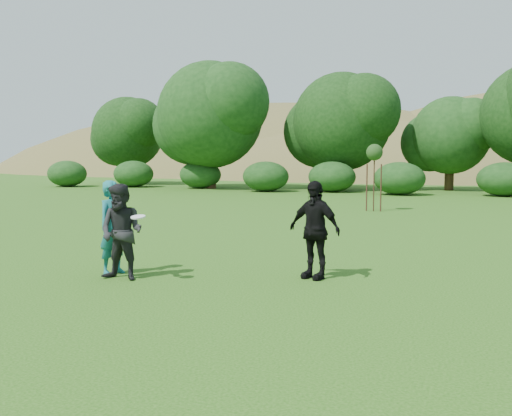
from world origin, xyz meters
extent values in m
plane|color=#19470C|center=(0.00, 0.00, 0.00)|extent=(120.00, 120.00, 0.00)
imported|color=#18696E|center=(-1.74, -0.33, 0.94)|extent=(0.58, 0.76, 1.88)
imported|color=black|center=(-1.27, -0.72, 0.92)|extent=(0.92, 0.73, 1.84)
imported|color=black|center=(2.09, 0.75, 0.95)|extent=(1.20, 0.77, 1.89)
cylinder|color=white|center=(-0.78, -0.89, 1.24)|extent=(0.27, 0.27, 0.07)
cylinder|color=#351D14|center=(0.81, 14.55, 1.25)|extent=(0.05, 0.05, 2.50)
sphere|color=#244418|center=(0.81, 14.55, 2.50)|extent=(0.70, 0.70, 0.70)
cylinder|color=#402319|center=(0.51, 14.55, 1.00)|extent=(0.06, 0.06, 2.00)
cylinder|color=#3E2318|center=(1.11, 14.55, 1.00)|extent=(0.06, 0.06, 2.00)
ellipsoid|color=olive|center=(-25.00, 70.00, -12.10)|extent=(110.00, 70.00, 44.00)
ellipsoid|color=olive|center=(-5.00, 58.00, -7.70)|extent=(80.00, 50.00, 28.00)
cylinder|color=#3A2616|center=(-22.00, 30.00, 1.31)|extent=(0.65, 0.65, 2.62)
sphere|color=#194214|center=(-22.00, 30.00, 4.22)|extent=(5.80, 5.80, 5.80)
cylinder|color=#3A2616|center=(-13.00, 27.00, 1.57)|extent=(0.73, 0.73, 3.15)
sphere|color=#194214|center=(-13.00, 27.00, 5.23)|extent=(7.54, 7.54, 7.54)
cylinder|color=#3A2616|center=(-4.00, 29.00, 1.40)|extent=(0.68, 0.68, 2.80)
sphere|color=#194214|center=(-4.00, 29.00, 4.66)|extent=(6.73, 6.73, 6.73)
cylinder|color=#3A2616|center=(3.00, 31.00, 1.14)|extent=(0.60, 0.60, 2.27)
sphere|color=#194214|center=(3.00, 31.00, 3.71)|extent=(5.22, 5.22, 5.22)
camera|label=1|loc=(5.05, -9.75, 2.37)|focal=40.00mm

